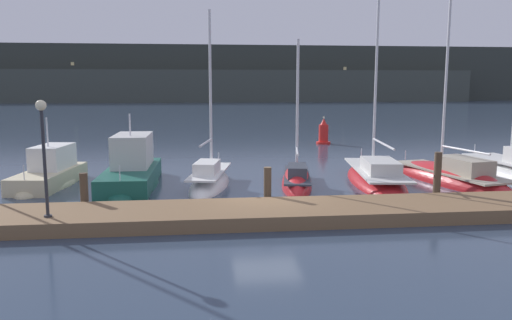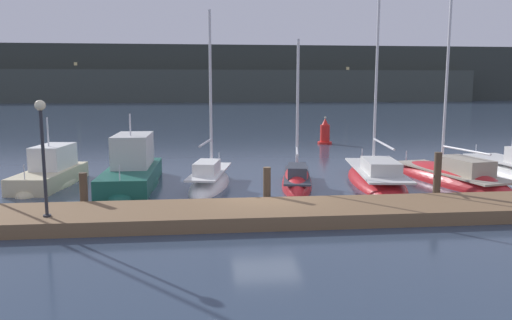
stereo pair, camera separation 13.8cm
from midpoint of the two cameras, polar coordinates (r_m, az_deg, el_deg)
The scene contains 14 objects.
ground_plane at distance 18.63m, azimuth 1.37°, elevation -5.28°, with size 400.00×400.00×0.00m, color #2D3D51.
dock at distance 16.78m, azimuth 2.21°, elevation -6.06°, with size 35.74×2.80×0.45m, color brown.
mooring_pile_1 at distance 18.57m, azimuth -18.88°, elevation -3.55°, with size 0.28×0.28×1.42m, color #4C3D2D.
mooring_pile_2 at distance 18.25m, azimuth 1.47°, elevation -3.16°, with size 0.28×0.28×1.50m, color #4C3D2D.
mooring_pile_3 at distance 20.11m, azimuth 20.18°, elevation -1.93°, with size 0.28×0.28×1.95m, color #4C3D2D.
motorboat_berth_2 at distance 24.17m, azimuth -22.28°, elevation -1.99°, with size 2.57×5.64×3.62m.
motorboat_berth_3 at distance 23.06m, azimuth -13.82°, elevation -1.86°, with size 2.38×6.93×3.87m.
sailboat_berth_4 at distance 22.18m, azimuth -5.12°, elevation -2.67°, with size 2.56×5.79×8.25m.
sailboat_berth_5 at distance 22.37m, azimuth 4.85°, elevation -2.74°, with size 2.29×5.73×7.29m.
sailboat_berth_6 at distance 23.57m, azimuth 13.70°, elevation -2.23°, with size 3.32×8.19×11.31m.
sailboat_berth_7 at distance 24.70m, azimuth 21.51°, elevation -2.16°, with size 3.53×8.01×11.76m.
channel_buoy at distance 38.25m, azimuth 7.98°, elevation 3.01°, with size 1.08×1.08×2.08m.
dock_lamppost at distance 16.30m, azimuth -23.02°, elevation 2.28°, with size 0.32×0.32×3.57m.
hillside_backdrop at distance 137.87m, azimuth -5.48°, elevation 9.55°, with size 240.00×23.00×14.66m.
Camera 2 is at (-2.29, -17.94, 4.48)m, focal length 35.00 mm.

